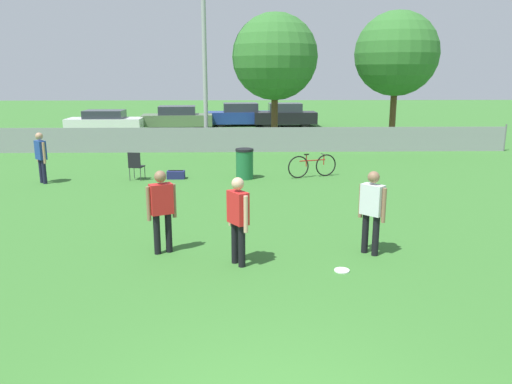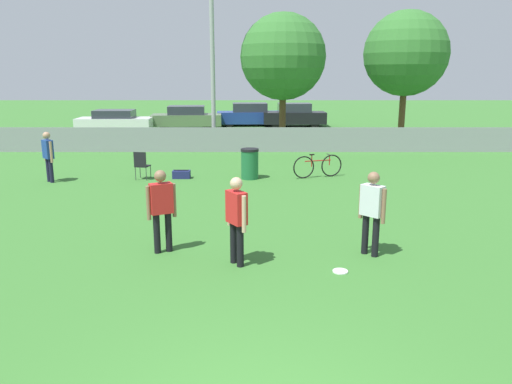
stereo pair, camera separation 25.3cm
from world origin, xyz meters
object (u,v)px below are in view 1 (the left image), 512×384
object	(u,v)px
light_pole	(204,20)
gear_bag_sideline	(176,175)
bicycle_sideline	(312,166)
folding_chair_sideline	(136,164)
trash_bin	(245,164)
tree_near_pole	(275,57)
player_defender_red	(238,215)
frisbee_disc	(342,270)
parked_car_blue	(240,115)
parked_car_dark	(285,115)
player_thrower_red	(162,206)
parked_car_white	(105,121)
tree_far_right	(397,54)
parked_car_olive	(177,118)
player_receiver_white	(372,207)
spectator_in_blue	(41,154)

from	to	relation	value
light_pole	gear_bag_sideline	size ratio (longest dim) A/B	16.92
bicycle_sideline	gear_bag_sideline	size ratio (longest dim) A/B	2.94
folding_chair_sideline	trash_bin	world-z (taller)	trash_bin
tree_near_pole	bicycle_sideline	world-z (taller)	tree_near_pole
player_defender_red	frisbee_disc	bearing A→B (deg)	45.56
gear_bag_sideline	parked_car_blue	world-z (taller)	parked_car_blue
parked_car_dark	gear_bag_sideline	bearing A→B (deg)	-108.88
frisbee_disc	gear_bag_sideline	size ratio (longest dim) A/B	0.48
player_thrower_red	parked_car_white	distance (m)	21.57
light_pole	player_thrower_red	size ratio (longest dim) A/B	5.95
tree_far_right	trash_bin	xyz separation A→B (m)	(-7.65, -9.25, -3.85)
gear_bag_sideline	parked_car_dark	distance (m)	17.17
trash_bin	folding_chair_sideline	bearing A→B (deg)	-177.71
player_defender_red	parked_car_olive	size ratio (longest dim) A/B	0.37
player_thrower_red	bicycle_sideline	distance (m)	8.22
parked_car_olive	tree_far_right	bearing A→B (deg)	-30.55
bicycle_sideline	parked_car_white	world-z (taller)	parked_car_white
light_pole	parked_car_dark	world-z (taller)	light_pole
parked_car_dark	parked_car_blue	bearing A→B (deg)	168.64
player_thrower_red	gear_bag_sideline	bearing A→B (deg)	69.71
parked_car_blue	player_thrower_red	bearing A→B (deg)	-97.21
folding_chair_sideline	bicycle_sideline	bearing A→B (deg)	-166.00
tree_far_right	player_defender_red	distance (m)	18.93
folding_chair_sideline	bicycle_sideline	xyz separation A→B (m)	(5.87, 0.35, -0.14)
frisbee_disc	parked_car_dark	bearing A→B (deg)	87.69
player_receiver_white	parked_car_dark	world-z (taller)	player_receiver_white
spectator_in_blue	gear_bag_sideline	bearing A→B (deg)	-126.34
player_receiver_white	parked_car_blue	distance (m)	24.27
parked_car_olive	gear_bag_sideline	bearing A→B (deg)	-87.03
tree_near_pole	parked_car_olive	bearing A→B (deg)	129.40
player_receiver_white	folding_chair_sideline	bearing A→B (deg)	176.83
frisbee_disc	trash_bin	bearing A→B (deg)	102.08
tree_far_right	spectator_in_blue	xyz separation A→B (m)	(-14.11, -9.77, -3.42)
folding_chair_sideline	light_pole	bearing A→B (deg)	-94.29
bicycle_sideline	parked_car_dark	world-z (taller)	parked_car_dark
frisbee_disc	parked_car_dark	size ratio (longest dim) A/B	0.07
parked_car_blue	folding_chair_sideline	bearing A→B (deg)	-104.94
light_pole	bicycle_sideline	bearing A→B (deg)	-58.30
tree_near_pole	spectator_in_blue	xyz separation A→B (m)	(-7.97, -8.79, -3.24)
light_pole	bicycle_sideline	xyz separation A→B (m)	(4.04, -6.54, -5.31)
player_defender_red	parked_car_blue	bearing A→B (deg)	146.72
frisbee_disc	parked_car_white	world-z (taller)	parked_car_white
light_pole	player_thrower_red	world-z (taller)	light_pole
tree_far_right	parked_car_blue	size ratio (longest dim) A/B	1.46
player_defender_red	parked_car_white	xyz separation A→B (m)	(-8.07, 21.20, -0.32)
trash_bin	player_thrower_red	bearing A→B (deg)	-103.11
bicycle_sideline	tree_near_pole	bearing A→B (deg)	77.67
player_defender_red	player_thrower_red	size ratio (longest dim) A/B	1.00
player_defender_red	gear_bag_sideline	world-z (taller)	player_defender_red
parked_car_olive	light_pole	bearing A→B (deg)	-78.04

